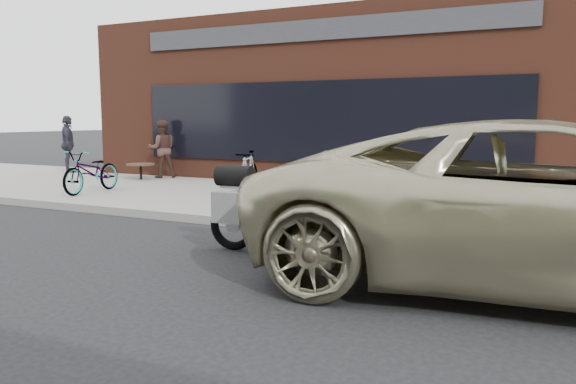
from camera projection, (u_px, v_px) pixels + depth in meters
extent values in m
plane|color=black|center=(128.00, 315.00, 5.15)|extent=(120.00, 120.00, 0.00)
cube|color=gray|center=(367.00, 203.00, 11.38)|extent=(44.00, 6.00, 0.15)
cube|color=#582A1C|center=(376.00, 104.00, 18.20)|extent=(14.00, 10.00, 4.50)
cube|color=black|center=(315.00, 122.00, 13.79)|extent=(10.00, 0.08, 2.00)
cube|color=#2D2D32|center=(315.00, 30.00, 13.50)|extent=(10.00, 0.08, 0.50)
torus|color=black|center=(233.00, 225.00, 7.67)|extent=(0.69, 0.17, 0.68)
torus|color=black|center=(341.00, 234.00, 7.13)|extent=(0.69, 0.17, 0.68)
cube|color=#B7B7BC|center=(282.00, 222.00, 7.40)|extent=(0.59, 0.35, 0.39)
cube|color=black|center=(304.00, 193.00, 7.24)|extent=(0.54, 0.37, 0.27)
cube|color=black|center=(267.00, 193.00, 7.43)|extent=(0.58, 0.33, 0.12)
cube|color=black|center=(243.00, 197.00, 7.56)|extent=(0.32, 0.25, 0.14)
cube|color=black|center=(326.00, 184.00, 7.12)|extent=(0.20, 0.26, 0.22)
cube|color=silver|center=(332.00, 164.00, 7.06)|extent=(0.17, 0.32, 0.34)
cylinder|color=black|center=(321.00, 178.00, 7.13)|extent=(0.09, 0.71, 0.03)
cube|color=#B7B7BC|center=(235.00, 186.00, 7.59)|extent=(0.31, 0.33, 0.03)
cube|color=slate|center=(229.00, 207.00, 7.36)|extent=(0.44, 0.22, 0.41)
cylinder|color=black|center=(234.00, 176.00, 7.57)|extent=(0.51, 0.33, 0.29)
cylinder|color=#B7B7BC|center=(258.00, 223.00, 7.71)|extent=(0.57, 0.13, 0.20)
imported|color=#B7B18E|center=(558.00, 206.00, 5.83)|extent=(6.65, 3.51, 1.78)
imported|color=gray|center=(92.00, 171.00, 12.42)|extent=(0.81, 1.85, 0.94)
imported|color=gray|center=(248.00, 170.00, 12.99)|extent=(0.76, 1.54, 0.89)
cube|color=silver|center=(349.00, 189.00, 9.27)|extent=(0.65, 0.61, 0.96)
cube|color=silver|center=(345.00, 187.00, 9.52)|extent=(0.65, 0.61, 0.96)
cylinder|color=black|center=(141.00, 172.00, 15.11)|extent=(0.06, 0.06, 0.39)
cylinder|color=#432F1F|center=(141.00, 164.00, 15.08)|extent=(0.76, 0.76, 0.04)
imported|color=#452B25|center=(162.00, 149.00, 15.49)|extent=(0.98, 0.98, 1.60)
imported|color=#30303D|center=(68.00, 144.00, 17.03)|extent=(1.02, 1.00, 1.72)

